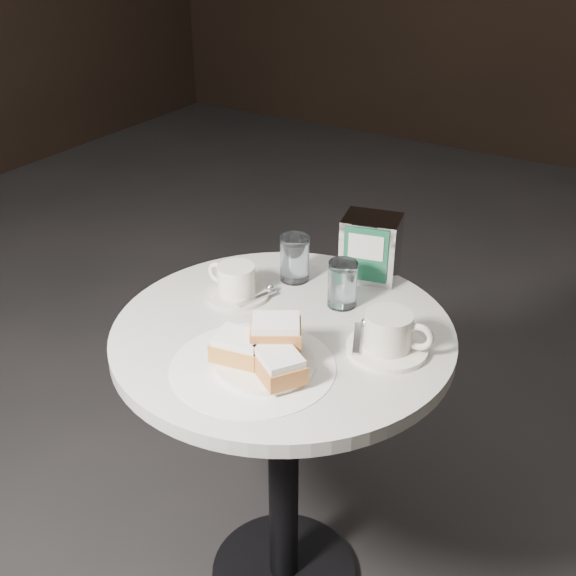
{
  "coord_description": "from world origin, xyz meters",
  "views": [
    {
      "loc": [
        0.66,
        -1.05,
        1.53
      ],
      "look_at": [
        0.0,
        0.02,
        0.83
      ],
      "focal_mm": 45.0,
      "sensor_mm": 36.0,
      "label": 1
    }
  ],
  "objects_px": {
    "coffee_cup_left": "(236,283)",
    "water_glass_right": "(342,285)",
    "cafe_table": "(283,406)",
    "water_glass_left": "(295,259)",
    "coffee_cup_right": "(389,335)",
    "napkin_dispenser": "(371,247)",
    "beignet_plate": "(265,353)"
  },
  "relations": [
    {
      "from": "beignet_plate",
      "to": "coffee_cup_right",
      "type": "relative_size",
      "value": 1.18
    },
    {
      "from": "beignet_plate",
      "to": "napkin_dispenser",
      "type": "distance_m",
      "value": 0.43
    },
    {
      "from": "beignet_plate",
      "to": "coffee_cup_left",
      "type": "xyz_separation_m",
      "value": [
        -0.2,
        0.19,
        -0.0
      ]
    },
    {
      "from": "water_glass_left",
      "to": "water_glass_right",
      "type": "distance_m",
      "value": 0.15
    },
    {
      "from": "cafe_table",
      "to": "water_glass_right",
      "type": "bearing_deg",
      "value": 68.86
    },
    {
      "from": "water_glass_left",
      "to": "water_glass_right",
      "type": "bearing_deg",
      "value": -17.29
    },
    {
      "from": "beignet_plate",
      "to": "water_glass_left",
      "type": "bearing_deg",
      "value": 111.99
    },
    {
      "from": "coffee_cup_right",
      "to": "water_glass_right",
      "type": "bearing_deg",
      "value": 136.34
    },
    {
      "from": "napkin_dispenser",
      "to": "cafe_table",
      "type": "bearing_deg",
      "value": -112.78
    },
    {
      "from": "water_glass_left",
      "to": "coffee_cup_left",
      "type": "bearing_deg",
      "value": -117.74
    },
    {
      "from": "cafe_table",
      "to": "water_glass_left",
      "type": "relative_size",
      "value": 6.99
    },
    {
      "from": "cafe_table",
      "to": "water_glass_left",
      "type": "bearing_deg",
      "value": 114.61
    },
    {
      "from": "water_glass_right",
      "to": "napkin_dispenser",
      "type": "bearing_deg",
      "value": 92.66
    },
    {
      "from": "coffee_cup_left",
      "to": "water_glass_left",
      "type": "height_order",
      "value": "water_glass_left"
    },
    {
      "from": "coffee_cup_left",
      "to": "water_glass_left",
      "type": "relative_size",
      "value": 1.44
    },
    {
      "from": "beignet_plate",
      "to": "water_glass_left",
      "type": "xyz_separation_m",
      "value": [
        -0.13,
        0.33,
        0.02
      ]
    },
    {
      "from": "coffee_cup_left",
      "to": "coffee_cup_right",
      "type": "height_order",
      "value": "coffee_cup_right"
    },
    {
      "from": "beignet_plate",
      "to": "coffee_cup_left",
      "type": "relative_size",
      "value": 1.4
    },
    {
      "from": "water_glass_right",
      "to": "napkin_dispenser",
      "type": "xyz_separation_m",
      "value": [
        -0.01,
        0.15,
        0.02
      ]
    },
    {
      "from": "coffee_cup_left",
      "to": "water_glass_right",
      "type": "height_order",
      "value": "water_glass_right"
    },
    {
      "from": "coffee_cup_left",
      "to": "napkin_dispenser",
      "type": "bearing_deg",
      "value": 51.72
    },
    {
      "from": "cafe_table",
      "to": "water_glass_left",
      "type": "distance_m",
      "value": 0.33
    },
    {
      "from": "cafe_table",
      "to": "water_glass_right",
      "type": "xyz_separation_m",
      "value": [
        0.06,
        0.15,
        0.25
      ]
    },
    {
      "from": "water_glass_right",
      "to": "napkin_dispenser",
      "type": "height_order",
      "value": "napkin_dispenser"
    },
    {
      "from": "cafe_table",
      "to": "coffee_cup_right",
      "type": "height_order",
      "value": "coffee_cup_right"
    },
    {
      "from": "napkin_dispenser",
      "to": "coffee_cup_right",
      "type": "bearing_deg",
      "value": -70.51
    },
    {
      "from": "coffee_cup_left",
      "to": "napkin_dispenser",
      "type": "height_order",
      "value": "napkin_dispenser"
    },
    {
      "from": "beignet_plate",
      "to": "water_glass_right",
      "type": "height_order",
      "value": "water_glass_right"
    },
    {
      "from": "coffee_cup_right",
      "to": "water_glass_right",
      "type": "xyz_separation_m",
      "value": [
        -0.16,
        0.11,
        0.01
      ]
    },
    {
      "from": "cafe_table",
      "to": "napkin_dispenser",
      "type": "distance_m",
      "value": 0.4
    },
    {
      "from": "coffee_cup_left",
      "to": "cafe_table",
      "type": "bearing_deg",
      "value": -17.89
    },
    {
      "from": "water_glass_left",
      "to": "napkin_dispenser",
      "type": "distance_m",
      "value": 0.17
    }
  ]
}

